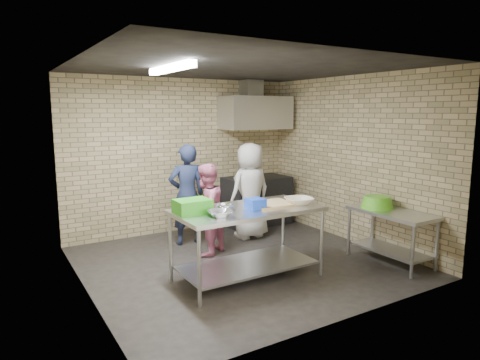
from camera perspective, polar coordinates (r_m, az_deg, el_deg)
name	(u,v)px	position (r m, az deg, el deg)	size (l,w,h in m)	color
floor	(241,262)	(6.16, 0.17, -10.96)	(4.20, 4.20, 0.00)	black
ceiling	(241,67)	(5.81, 0.19, 14.91)	(4.20, 4.20, 0.00)	black
back_wall	(183,156)	(7.60, -7.72, 3.27)	(4.20, 0.06, 2.70)	tan
front_wall	(348,191)	(4.28, 14.30, -1.47)	(4.20, 0.06, 2.70)	tan
left_wall	(82,181)	(5.08, -20.49, -0.13)	(0.06, 4.00, 2.70)	tan
right_wall	(351,159)	(7.15, 14.71, 2.69)	(0.06, 4.00, 2.70)	tan
prep_table	(247,244)	(5.44, 1.00, -8.55)	(1.85, 0.93, 0.93)	silver
side_counter	(390,237)	(6.40, 19.59, -7.20)	(0.60, 1.20, 0.75)	silver
stove	(257,201)	(8.07, 2.25, -2.77)	(1.20, 0.70, 0.90)	black
range_hood	(256,113)	(7.94, 2.12, 9.02)	(1.30, 0.60, 0.60)	silver
hood_duct	(251,88)	(8.08, 1.54, 12.22)	(0.35, 0.30, 0.30)	#A5A8AD
wall_shelf	(263,122)	(8.27, 3.14, 7.77)	(0.80, 0.20, 0.04)	#3F2B19
fluorescent_fixture	(171,68)	(5.35, -9.29, 14.64)	(0.10, 1.25, 0.08)	white
green_crate	(192,206)	(5.08, -6.42, -3.53)	(0.41, 0.31, 0.16)	green
blue_tub	(255,204)	(5.25, 2.06, -3.23)	(0.21, 0.21, 0.13)	blue
cutting_board	(271,204)	(5.49, 4.22, -3.25)	(0.57, 0.43, 0.03)	tan
mixing_bowl_a	(220,213)	(4.90, -2.70, -4.52)	(0.29, 0.29, 0.07)	silver
mixing_bowl_b	(225,207)	(5.20, -2.08, -3.71)	(0.22, 0.22, 0.07)	silver
ceramic_bowl	(299,201)	(5.59, 7.93, -2.79)	(0.36, 0.36, 0.09)	beige
green_basin	(377,202)	(6.43, 17.97, -2.81)	(0.46, 0.46, 0.17)	#59C626
bottle_red	(252,117)	(8.13, 1.67, 8.53)	(0.07, 0.07, 0.18)	#B22619
bottle_green	(270,117)	(8.35, 4.00, 8.43)	(0.06, 0.06, 0.15)	green
man_navy	(187,195)	(6.82, -7.15, -1.98)	(0.59, 0.39, 1.62)	#141933
woman_pink	(206,210)	(6.31, -4.56, -4.00)	(0.67, 0.52, 1.37)	#CF6D8F
woman_white	(250,191)	(7.13, 1.39, -1.45)	(0.79, 0.51, 1.61)	silver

